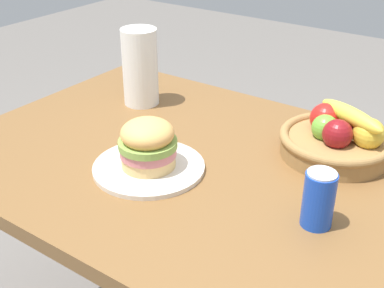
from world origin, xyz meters
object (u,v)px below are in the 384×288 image
object	(u,v)px
soda_can	(319,199)
fruit_basket	(338,138)
plate	(149,167)
paper_towel_roll	(140,67)
sandwich	(148,144)

from	to	relation	value
soda_can	fruit_basket	xyz separation A→B (m)	(-0.08, 0.31, -0.01)
plate	paper_towel_roll	distance (m)	0.43
fruit_basket	soda_can	bearing A→B (deg)	-76.19
soda_can	fruit_basket	size ratio (longest dim) A/B	0.43
soda_can	paper_towel_roll	world-z (taller)	paper_towel_roll
fruit_basket	sandwich	bearing A→B (deg)	-135.88
paper_towel_roll	plate	bearing A→B (deg)	-47.50
soda_can	sandwich	bearing A→B (deg)	-176.13
soda_can	paper_towel_roll	size ratio (longest dim) A/B	0.53
plate	sandwich	distance (m)	0.07
plate	soda_can	bearing A→B (deg)	3.87
sandwich	fruit_basket	size ratio (longest dim) A/B	0.50
soda_can	plate	bearing A→B (deg)	-176.13
plate	paper_towel_roll	xyz separation A→B (m)	(-0.28, 0.31, 0.11)
plate	paper_towel_roll	bearing A→B (deg)	132.50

